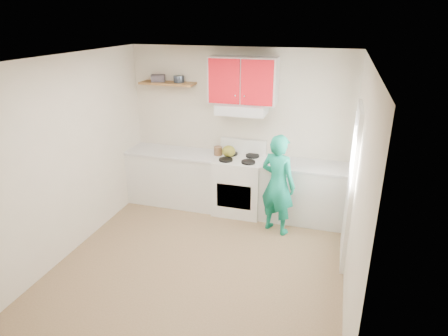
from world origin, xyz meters
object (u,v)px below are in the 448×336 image
(crock, at_px, (218,151))
(person, at_px, (278,184))
(tin, at_px, (179,79))
(stove, at_px, (239,185))
(kettle, at_px, (229,151))

(crock, distance_m, person, 1.22)
(tin, bearing_deg, crock, -10.92)
(stove, height_order, kettle, kettle)
(kettle, bearing_deg, tin, -166.22)
(stove, relative_size, person, 0.61)
(tin, relative_size, crock, 1.06)
(kettle, bearing_deg, crock, -165.06)
(person, bearing_deg, stove, -9.99)
(tin, distance_m, person, 2.31)
(stove, xyz_separation_m, kettle, (-0.19, 0.04, 0.55))
(kettle, distance_m, crock, 0.19)
(tin, bearing_deg, person, -20.64)
(tin, height_order, crock, tin)
(kettle, bearing_deg, stove, 12.51)
(tin, bearing_deg, kettle, -10.61)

